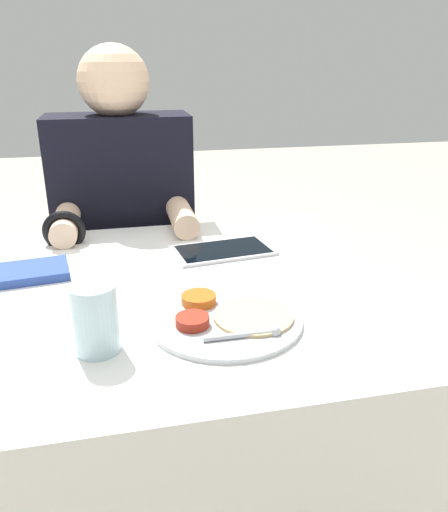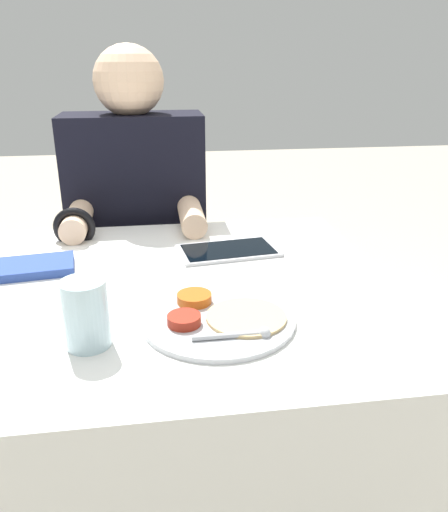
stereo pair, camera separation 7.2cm
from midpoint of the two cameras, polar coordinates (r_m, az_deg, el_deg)
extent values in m
cube|color=silver|center=(1.28, -9.59, -19.32)|extent=(1.20, 0.86, 0.76)
cylinder|color=#B7BABF|center=(0.93, 1.59, -7.25)|extent=(0.28, 0.28, 0.01)
cylinder|color=#B75114|center=(0.97, -1.29, -4.87)|extent=(0.07, 0.07, 0.02)
cylinder|color=maroon|center=(0.90, -2.27, -7.33)|extent=(0.06, 0.06, 0.02)
cylinder|color=tan|center=(0.92, 4.82, -7.00)|extent=(0.15, 0.15, 0.01)
cylinder|color=#B7BABF|center=(0.86, 2.96, -9.13)|extent=(0.13, 0.01, 0.01)
sphere|color=#B7BABF|center=(0.87, 7.06, -8.77)|extent=(0.02, 0.02, 0.02)
cube|color=silver|center=(1.21, -19.64, -1.50)|extent=(0.20, 0.14, 0.01)
cube|color=#28428E|center=(1.21, -19.68, -1.24)|extent=(0.20, 0.14, 0.02)
cube|color=#B7B7BC|center=(1.25, 2.14, 0.59)|extent=(0.26, 0.17, 0.01)
cube|color=black|center=(1.25, 2.14, 0.79)|extent=(0.24, 0.15, 0.00)
cube|color=black|center=(1.84, -7.68, -11.11)|extent=(0.38, 0.22, 0.44)
cube|color=black|center=(1.62, -8.61, 4.84)|extent=(0.42, 0.20, 0.62)
sphere|color=beige|center=(1.55, -9.48, 19.15)|extent=(0.21, 0.21, 0.21)
cylinder|color=beige|center=(1.43, -15.03, 3.96)|extent=(0.07, 0.22, 0.07)
cylinder|color=beige|center=(1.43, -2.31, 4.65)|extent=(0.07, 0.22, 0.07)
torus|color=black|center=(1.37, -15.31, 3.13)|extent=(0.11, 0.02, 0.11)
cylinder|color=silver|center=(0.85, -13.17, -6.48)|extent=(0.08, 0.08, 0.12)
camera|label=1|loc=(0.04, -88.06, 0.77)|focal=35.00mm
camera|label=2|loc=(0.04, 91.94, -0.77)|focal=35.00mm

